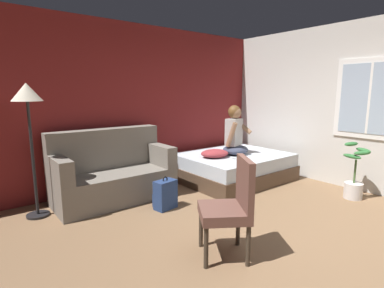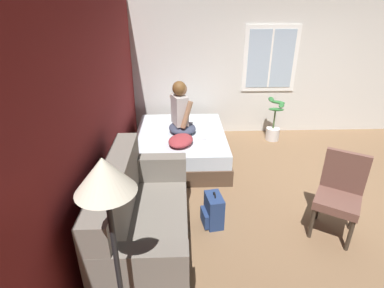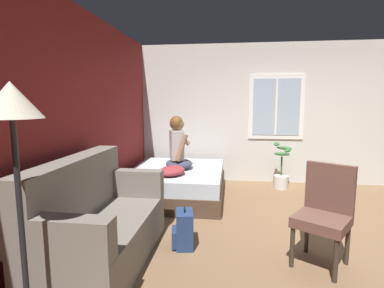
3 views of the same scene
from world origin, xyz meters
TOP-DOWN VIEW (x-y plane):
  - ground_plane at (0.00, 0.00)m, footprint 40.00×40.00m
  - wall_back_accent at (0.00, 3.12)m, footprint 9.90×0.16m
  - wall_side_with_window at (2.53, 0.00)m, footprint 0.19×7.49m
  - bed at (1.28, 2.14)m, footprint 1.88×1.53m
  - couch at (-0.86, 2.55)m, footprint 1.70×0.83m
  - side_chair at (-0.61, 0.35)m, footprint 0.64×0.64m
  - person_seated at (1.29, 2.12)m, footprint 0.63×0.58m
  - backpack at (-0.45, 1.75)m, footprint 0.33×0.27m
  - throw_pillow at (0.81, 2.13)m, footprint 0.58×0.51m
  - cell_phone at (0.99, 1.79)m, footprint 0.11×0.16m
  - floor_lamp at (-1.89, 2.56)m, footprint 0.36×0.36m
  - potted_plant at (1.99, 0.33)m, footprint 0.39×0.37m

SIDE VIEW (x-z plane):
  - ground_plane at x=0.00m, z-range 0.00..0.00m
  - backpack at x=-0.45m, z-range -0.04..0.42m
  - bed at x=1.28m, z-range 0.00..0.48m
  - potted_plant at x=1.99m, z-range -0.12..0.73m
  - couch at x=-0.86m, z-range -0.13..0.91m
  - cell_phone at x=0.99m, z-range 0.48..0.49m
  - side_chair at x=-0.61m, z-range 0.04..1.02m
  - throw_pillow at x=0.81m, z-range 0.48..0.62m
  - person_seated at x=1.29m, z-range 0.40..1.27m
  - wall_back_accent at x=0.00m, z-range 0.00..2.70m
  - wall_side_with_window at x=2.53m, z-range 0.00..2.70m
  - floor_lamp at x=-1.89m, z-range 0.58..2.28m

